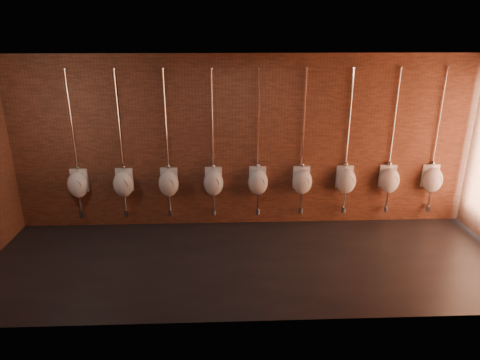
# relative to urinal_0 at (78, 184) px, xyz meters

# --- Properties ---
(ground) EXTENTS (8.50, 8.50, 0.00)m
(ground) POSITION_rel_urinal_0_xyz_m (3.09, -1.37, -0.90)
(ground) COLOR black
(ground) RESTS_ON ground
(room_shell) EXTENTS (8.54, 3.04, 3.22)m
(room_shell) POSITION_rel_urinal_0_xyz_m (3.09, -1.37, 1.11)
(room_shell) COLOR black
(room_shell) RESTS_ON ground
(urinal_0) EXTENTS (0.39, 0.34, 2.72)m
(urinal_0) POSITION_rel_urinal_0_xyz_m (0.00, 0.00, 0.00)
(urinal_0) COLOR white
(urinal_0) RESTS_ON ground
(urinal_1) EXTENTS (0.39, 0.34, 2.72)m
(urinal_1) POSITION_rel_urinal_0_xyz_m (0.83, 0.00, 0.00)
(urinal_1) COLOR white
(urinal_1) RESTS_ON ground
(urinal_2) EXTENTS (0.39, 0.34, 2.72)m
(urinal_2) POSITION_rel_urinal_0_xyz_m (1.66, 0.00, 0.00)
(urinal_2) COLOR white
(urinal_2) RESTS_ON ground
(urinal_3) EXTENTS (0.39, 0.34, 2.72)m
(urinal_3) POSITION_rel_urinal_0_xyz_m (2.49, 0.00, 0.00)
(urinal_3) COLOR white
(urinal_3) RESTS_ON ground
(urinal_4) EXTENTS (0.39, 0.34, 2.72)m
(urinal_4) POSITION_rel_urinal_0_xyz_m (3.32, 0.00, 0.00)
(urinal_4) COLOR white
(urinal_4) RESTS_ON ground
(urinal_5) EXTENTS (0.39, 0.34, 2.72)m
(urinal_5) POSITION_rel_urinal_0_xyz_m (4.16, 0.00, 0.00)
(urinal_5) COLOR white
(urinal_5) RESTS_ON ground
(urinal_6) EXTENTS (0.39, 0.34, 2.72)m
(urinal_6) POSITION_rel_urinal_0_xyz_m (4.99, 0.00, 0.00)
(urinal_6) COLOR white
(urinal_6) RESTS_ON ground
(urinal_7) EXTENTS (0.39, 0.34, 2.72)m
(urinal_7) POSITION_rel_urinal_0_xyz_m (5.82, 0.00, 0.00)
(urinal_7) COLOR white
(urinal_7) RESTS_ON ground
(urinal_8) EXTENTS (0.39, 0.34, 2.72)m
(urinal_8) POSITION_rel_urinal_0_xyz_m (6.65, 0.00, 0.00)
(urinal_8) COLOR white
(urinal_8) RESTS_ON ground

